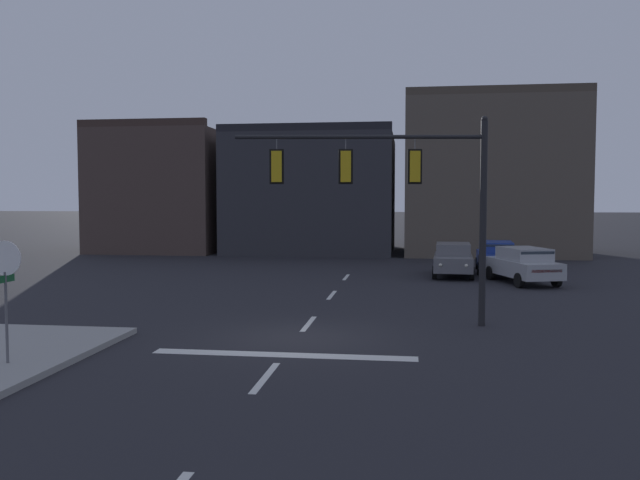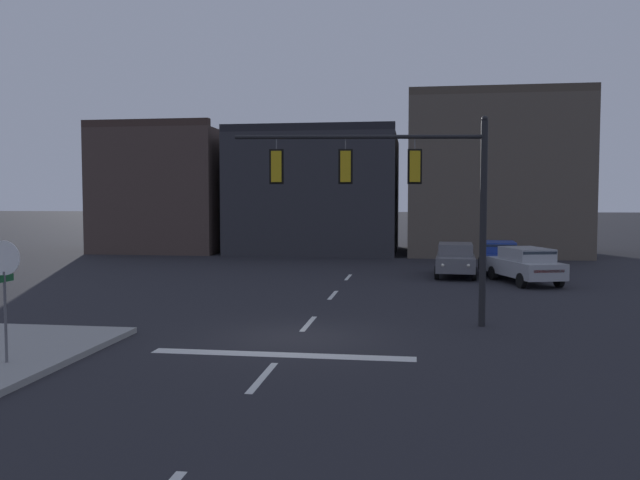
{
  "view_description": "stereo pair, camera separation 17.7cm",
  "coord_description": "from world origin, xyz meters",
  "views": [
    {
      "loc": [
        2.93,
        -17.12,
        3.69
      ],
      "look_at": [
        0.28,
        2.47,
        2.5
      ],
      "focal_mm": 36.51,
      "sensor_mm": 36.0,
      "label": 1
    },
    {
      "loc": [
        3.1,
        -17.09,
        3.69
      ],
      "look_at": [
        0.28,
        2.47,
        2.5
      ],
      "focal_mm": 36.51,
      "sensor_mm": 36.0,
      "label": 2
    }
  ],
  "objects": [
    {
      "name": "stop_sign",
      "position": [
        -5.73,
        -4.13,
        2.14
      ],
      "size": [
        0.76,
        0.64,
        2.83
      ],
      "color": "#56565B",
      "rests_on": "ground"
    },
    {
      "name": "car_lot_farside",
      "position": [
        8.04,
        12.74,
        0.86
      ],
      "size": [
        3.0,
        4.73,
        1.61
      ],
      "color": "#9EA0A5",
      "rests_on": "ground"
    },
    {
      "name": "building_row",
      "position": [
        -1.18,
        29.61,
        4.63
      ],
      "size": [
        33.66,
        10.72,
        10.86
      ],
      "color": "#473833",
      "rests_on": "ground"
    },
    {
      "name": "lane_centreline",
      "position": [
        0.0,
        2.0,
        0.0
      ],
      "size": [
        0.16,
        26.4,
        0.01
      ],
      "color": "silver",
      "rests_on": "ground"
    },
    {
      "name": "car_lot_nearside",
      "position": [
        5.15,
        15.15,
        0.86
      ],
      "size": [
        2.13,
        4.54,
        1.61
      ],
      "color": "slate",
      "rests_on": "ground"
    },
    {
      "name": "signal_mast_near_side",
      "position": [
        2.68,
        2.06,
        4.22
      ],
      "size": [
        7.3,
        1.07,
        6.15
      ],
      "color": "black",
      "rests_on": "ground"
    },
    {
      "name": "stop_bar_paint",
      "position": [
        0.0,
        -2.0,
        0.0
      ],
      "size": [
        6.4,
        0.5,
        0.01
      ],
      "primitive_type": "cube",
      "color": "silver",
      "rests_on": "ground"
    },
    {
      "name": "car_lot_middle",
      "position": [
        7.43,
        17.09,
        0.86
      ],
      "size": [
        2.17,
        4.56,
        1.61
      ],
      "color": "navy",
      "rests_on": "ground"
    },
    {
      "name": "ground_plane",
      "position": [
        0.0,
        0.0,
        0.0
      ],
      "size": [
        400.0,
        400.0,
        0.0
      ],
      "primitive_type": "plane",
      "color": "#232328"
    }
  ]
}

